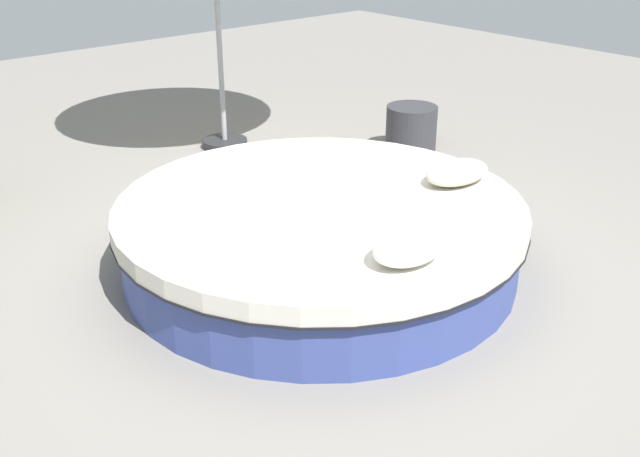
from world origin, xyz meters
The scene contains 5 objects.
ground_plane centered at (0.00, 0.00, 0.00)m, with size 16.00×16.00×0.00m, color gray.
round_bed centered at (0.00, 0.00, 0.25)m, with size 2.70×2.70×0.49m.
throw_pillow_0 centered at (0.19, 0.96, 0.58)m, with size 0.46×0.32×0.18m, color white.
throw_pillow_1 centered at (-0.95, 0.36, 0.56)m, with size 0.53×0.33×0.15m, color beige.
side_table centered at (-2.26, -1.26, 0.22)m, with size 0.49×0.49×0.45m, color #333338.
Camera 1 is at (2.95, 3.40, 2.39)m, focal length 41.94 mm.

